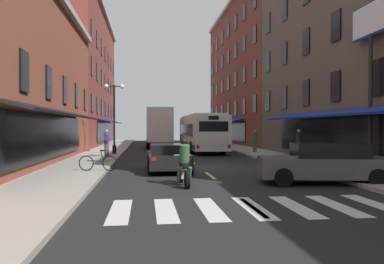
{
  "coord_description": "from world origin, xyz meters",
  "views": [
    {
      "loc": [
        -2.68,
        -19.41,
        2.02
      ],
      "look_at": [
        0.84,
        9.82,
        1.67
      ],
      "focal_mm": 36.02,
      "sensor_mm": 36.0,
      "label": 1
    }
  ],
  "objects": [
    {
      "name": "storefront_row_right",
      "position": [
        11.38,
        4.6,
        7.67
      ],
      "size": [
        9.44,
        79.9,
        17.17
      ],
      "color": "brown",
      "rests_on": "ground"
    },
    {
      "name": "lane_centre_dashes",
      "position": [
        0.0,
        -0.25,
        0.0
      ],
      "size": [
        0.14,
        73.9,
        0.01
      ],
      "color": "#DBCC4C",
      "rests_on": "ground"
    },
    {
      "name": "transit_bus",
      "position": [
        1.98,
        12.87,
        1.6
      ],
      "size": [
        2.65,
        12.15,
        3.05
      ],
      "color": "white",
      "rests_on": "ground"
    },
    {
      "name": "ground_plane",
      "position": [
        0.0,
        0.0,
        -0.05
      ],
      "size": [
        34.8,
        80.0,
        0.1
      ],
      "primitive_type": "cube",
      "color": "black"
    },
    {
      "name": "billboard_sign",
      "position": [
        7.05,
        -3.69,
        5.73
      ],
      "size": [
        0.4,
        2.82,
        7.35
      ],
      "color": "black",
      "rests_on": "sidewalk_right"
    },
    {
      "name": "pedestrian_far",
      "position": [
        6.32,
        2.39,
        1.06
      ],
      "size": [
        0.36,
        0.36,
        1.78
      ],
      "rotation": [
        0.0,
        0.0,
        1.55
      ],
      "color": "#B29947",
      "rests_on": "sidewalk_right"
    },
    {
      "name": "sidewalk_right",
      "position": [
        5.9,
        0.0,
        0.07
      ],
      "size": [
        3.0,
        80.0,
        0.14
      ],
      "primitive_type": "cube",
      "color": "#A39E93",
      "rests_on": "ground"
    },
    {
      "name": "street_lamp_twin",
      "position": [
        -4.9,
        8.4,
        2.89
      ],
      "size": [
        1.42,
        0.32,
        4.96
      ],
      "color": "black",
      "rests_on": "sidewalk_left"
    },
    {
      "name": "pedestrian_near",
      "position": [
        -5.21,
        6.1,
        1.07
      ],
      "size": [
        0.36,
        0.5,
        1.75
      ],
      "rotation": [
        0.0,
        0.0,
        6.25
      ],
      "color": "#4C4C51",
      "rests_on": "sidewalk_left"
    },
    {
      "name": "sedan_near",
      "position": [
        3.69,
        -6.28,
        0.73
      ],
      "size": [
        4.77,
        2.64,
        1.45
      ],
      "color": "#515154",
      "rests_on": "ground"
    },
    {
      "name": "crosswalk_near",
      "position": [
        0.0,
        -10.0,
        0.0
      ],
      "size": [
        7.1,
        2.8,
        0.01
      ],
      "color": "silver",
      "rests_on": "ground"
    },
    {
      "name": "bicycle_near",
      "position": [
        -4.73,
        -2.43,
        0.5
      ],
      "size": [
        1.69,
        0.52,
        0.91
      ],
      "color": "black",
      "rests_on": "sidewalk_left"
    },
    {
      "name": "box_truck",
      "position": [
        -1.36,
        18.02,
        1.97
      ],
      "size": [
        2.54,
        7.4,
        3.84
      ],
      "color": "white",
      "rests_on": "ground"
    },
    {
      "name": "pedestrian_mid",
      "position": [
        5.6,
        9.17,
        0.99
      ],
      "size": [
        0.36,
        0.36,
        1.66
      ],
      "rotation": [
        0.0,
        0.0,
        1.04
      ],
      "color": "#33663F",
      "rests_on": "sidewalk_right"
    },
    {
      "name": "sidewalk_left",
      "position": [
        -5.9,
        0.0,
        0.07
      ],
      "size": [
        3.0,
        80.0,
        0.14
      ],
      "primitive_type": "cube",
      "color": "#A39E93",
      "rests_on": "ground"
    },
    {
      "name": "sedan_far",
      "position": [
        -1.4,
        30.05,
        0.7
      ],
      "size": [
        1.9,
        4.23,
        1.35
      ],
      "color": "#144723",
      "rests_on": "ground"
    },
    {
      "name": "sedan_mid",
      "position": [
        -1.64,
        -1.71,
        0.65
      ],
      "size": [
        1.93,
        4.33,
        1.25
      ],
      "color": "black",
      "rests_on": "ground"
    },
    {
      "name": "motorcycle_rider",
      "position": [
        -1.36,
        -6.16,
        0.71
      ],
      "size": [
        0.62,
        2.07,
        1.66
      ],
      "color": "black",
      "rests_on": "ground"
    }
  ]
}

